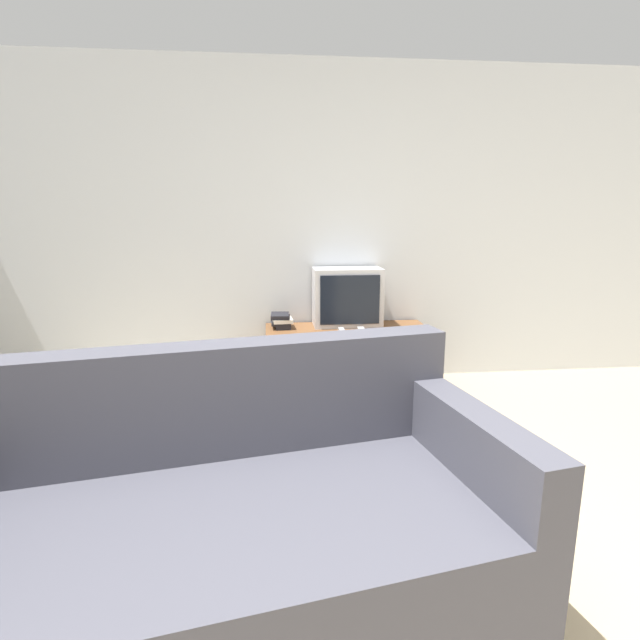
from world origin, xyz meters
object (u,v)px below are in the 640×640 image
couch (224,542)px  remote_secondary (362,330)px  tv_stand (347,358)px  television (347,297)px  book_stack (282,321)px  remote_on_stand (342,331)px

couch → remote_secondary: (0.90, 2.19, 0.21)m
tv_stand → remote_secondary: (0.09, -0.14, 0.27)m
television → book_stack: size_ratio=2.45×
tv_stand → remote_secondary: bearing=-55.9°
television → remote_on_stand: size_ratio=3.75×
television → couch: television is taller
television → book_stack: television is taller
television → couch: 2.60m
tv_stand → couch: bearing=-109.1°
tv_stand → television: 0.50m
remote_on_stand → book_stack: bearing=156.5°
remote_on_stand → couch: bearing=-108.8°
tv_stand → remote_on_stand: size_ratio=8.87×
remote_secondary → tv_stand: bearing=124.1°
television → remote_on_stand: bearing=-107.5°
couch → book_stack: couch is taller
couch → remote_on_stand: 2.31m
television → tv_stand: bearing=-97.4°
television → remote_on_stand: television is taller
tv_stand → book_stack: book_stack is taller
book_stack → remote_secondary: size_ratio=1.41×
remote_on_stand → remote_secondary: bearing=1.0°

